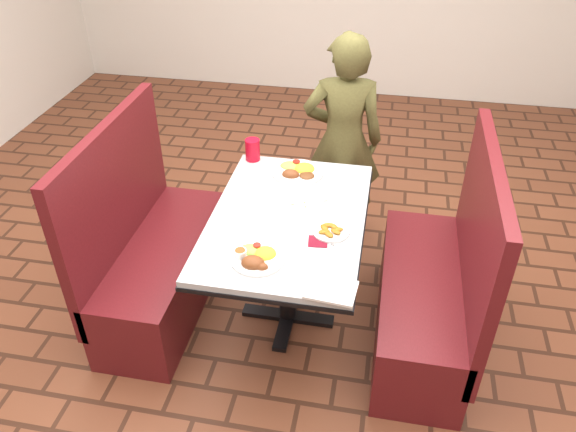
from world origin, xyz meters
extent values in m
plane|color=brown|center=(0.00, 0.00, 0.00)|extent=(7.00, 7.00, 0.00)
cube|color=#B8BBBD|center=(0.00, 0.00, 0.73)|extent=(0.80, 1.20, 0.03)
cube|color=black|center=(0.00, 0.00, 0.70)|extent=(0.81, 1.21, 0.02)
cylinder|color=black|center=(0.00, 0.00, 0.36)|extent=(0.10, 0.10, 0.69)
cube|color=black|center=(0.00, 0.00, 0.01)|extent=(0.55, 0.08, 0.03)
cube|color=black|center=(0.00, 0.00, 0.01)|extent=(0.08, 0.55, 0.03)
cube|color=maroon|center=(-0.75, 0.00, 0.23)|extent=(0.45, 1.20, 0.45)
cube|color=maroon|center=(-0.97, 0.00, 0.70)|extent=(0.06, 1.20, 0.95)
cube|color=maroon|center=(0.75, 0.00, 0.23)|extent=(0.45, 1.20, 0.45)
cube|color=maroon|center=(0.97, 0.00, 0.70)|extent=(0.06, 1.20, 0.95)
imported|color=brown|center=(0.19, 0.94, 0.72)|extent=(0.57, 0.41, 1.45)
cylinder|color=white|center=(-0.07, -0.38, 0.76)|extent=(0.26, 0.26, 0.02)
ellipsoid|color=gold|center=(-0.04, -0.35, 0.79)|extent=(0.11, 0.11, 0.05)
ellipsoid|color=#90C74F|center=(-0.12, -0.33, 0.78)|extent=(0.11, 0.09, 0.03)
cylinder|color=red|center=(-0.09, -0.31, 0.78)|extent=(0.04, 0.04, 0.01)
ellipsoid|color=brown|center=(-0.08, -0.43, 0.80)|extent=(0.11, 0.09, 0.06)
ellipsoid|color=brown|center=(-0.04, -0.45, 0.79)|extent=(0.06, 0.05, 0.04)
cylinder|color=white|center=(-0.15, -0.39, 0.78)|extent=(0.06, 0.06, 0.04)
cylinder|color=brown|center=(-0.15, -0.39, 0.80)|extent=(0.05, 0.05, 0.00)
cylinder|color=white|center=(-0.02, 0.43, 0.76)|extent=(0.30, 0.30, 0.02)
ellipsoid|color=gold|center=(0.01, 0.47, 0.79)|extent=(0.12, 0.12, 0.05)
ellipsoid|color=#90C74F|center=(-0.08, 0.48, 0.79)|extent=(0.12, 0.10, 0.04)
cylinder|color=red|center=(-0.05, 0.51, 0.79)|extent=(0.04, 0.04, 0.01)
ellipsoid|color=brown|center=(0.04, 0.39, 0.78)|extent=(0.09, 0.09, 0.03)
ellipsoid|color=brown|center=(-0.06, 0.38, 0.80)|extent=(0.10, 0.08, 0.06)
cylinder|color=white|center=(0.24, -0.10, 0.76)|extent=(0.19, 0.19, 0.01)
cube|color=maroon|center=(0.19, -0.19, 0.75)|extent=(0.10, 0.10, 0.00)
cube|color=silver|center=(0.24, -0.17, 0.75)|extent=(0.06, 0.11, 0.00)
cylinder|color=red|center=(-0.32, 0.55, 0.82)|extent=(0.09, 0.09, 0.13)
cube|color=white|center=(0.29, -0.53, 0.76)|extent=(0.24, 0.19, 0.01)
cube|color=silver|center=(-0.08, -0.40, 0.76)|extent=(0.08, 0.15, 0.00)
cube|color=silver|center=(-0.13, -0.34, 0.76)|extent=(0.08, 0.14, 0.00)
camera|label=1|loc=(0.45, -2.36, 2.45)|focal=35.00mm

